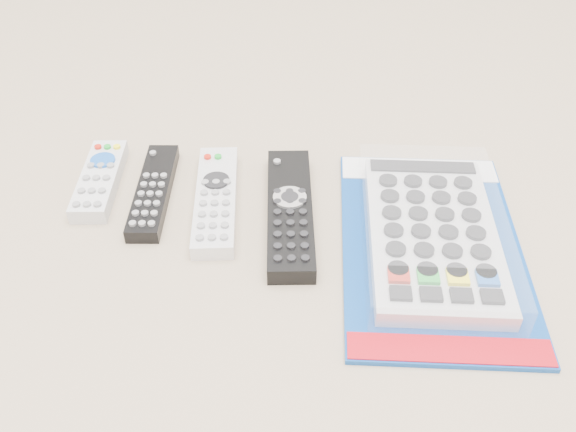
# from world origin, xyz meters

# --- Properties ---
(remote_small_grey) EXTENTS (0.06, 0.15, 0.02)m
(remote_small_grey) POSITION_xyz_m (-0.21, 0.04, 0.01)
(remote_small_grey) COLOR silver
(remote_small_grey) RESTS_ON ground
(remote_slim_black) EXTENTS (0.05, 0.17, 0.02)m
(remote_slim_black) POSITION_xyz_m (-0.14, 0.02, 0.01)
(remote_slim_black) COLOR black
(remote_slim_black) RESTS_ON ground
(remote_silver_dvd) EXTENTS (0.07, 0.19, 0.02)m
(remote_silver_dvd) POSITION_xyz_m (-0.06, 0.01, 0.01)
(remote_silver_dvd) COLOR silver
(remote_silver_dvd) RESTS_ON ground
(remote_large_black) EXTENTS (0.08, 0.22, 0.02)m
(remote_large_black) POSITION_xyz_m (0.02, 0.00, 0.01)
(remote_large_black) COLOR black
(remote_large_black) RESTS_ON ground
(jumbo_remote_packaged) EXTENTS (0.21, 0.33, 0.04)m
(jumbo_remote_packaged) POSITION_xyz_m (0.18, -0.03, 0.02)
(jumbo_remote_packaged) COLOR navy
(jumbo_remote_packaged) RESTS_ON ground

